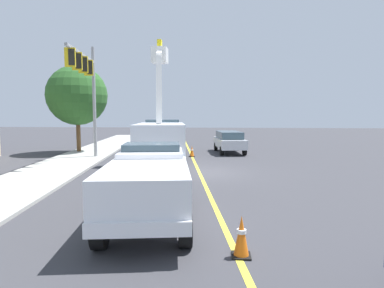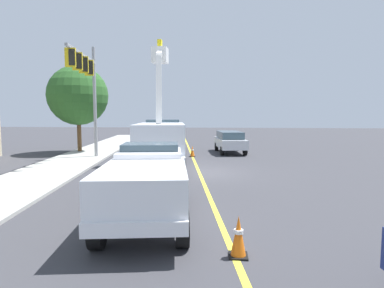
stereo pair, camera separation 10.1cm
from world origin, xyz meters
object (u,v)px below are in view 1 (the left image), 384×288
at_px(service_pickup_truck, 149,182).
at_px(traffic_cone_mid_front, 192,151).
at_px(utility_bucket_truck, 161,139).
at_px(passing_minivan, 229,140).
at_px(traffic_cone_leading, 241,236).
at_px(traffic_signal_mast, 86,78).

height_order(service_pickup_truck, traffic_cone_mid_front, service_pickup_truck).
bearing_deg(utility_bucket_truck, passing_minivan, -29.64).
bearing_deg(service_pickup_truck, utility_bucket_truck, 8.61).
relative_size(service_pickup_truck, traffic_cone_leading, 6.64).
bearing_deg(traffic_cone_leading, traffic_signal_mast, 34.68).
relative_size(utility_bucket_truck, service_pickup_truck, 1.45).
relative_size(utility_bucket_truck, traffic_cone_mid_front, 10.59).
relative_size(passing_minivan, traffic_signal_mast, 0.66).
distance_m(service_pickup_truck, traffic_cone_leading, 3.25).
distance_m(traffic_cone_leading, traffic_signal_mast, 16.24).
distance_m(service_pickup_truck, passing_minivan, 16.71).
bearing_deg(traffic_cone_leading, utility_bucket_truck, 18.75).
bearing_deg(passing_minivan, traffic_signal_mast, 122.44).
distance_m(passing_minivan, traffic_signal_mast, 11.59).
height_order(traffic_cone_leading, traffic_cone_mid_front, traffic_cone_leading).
bearing_deg(traffic_cone_leading, passing_minivan, -0.80).
relative_size(traffic_cone_leading, traffic_signal_mast, 0.12).
relative_size(utility_bucket_truck, traffic_signal_mast, 1.12).
xyz_separation_m(service_pickup_truck, traffic_cone_mid_front, (13.78, 0.04, -0.73)).
xyz_separation_m(passing_minivan, traffic_cone_leading, (-18.52, 0.26, -0.54)).
xyz_separation_m(utility_bucket_truck, service_pickup_truck, (-9.28, -1.41, -0.51)).
height_order(service_pickup_truck, traffic_cone_leading, service_pickup_truck).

